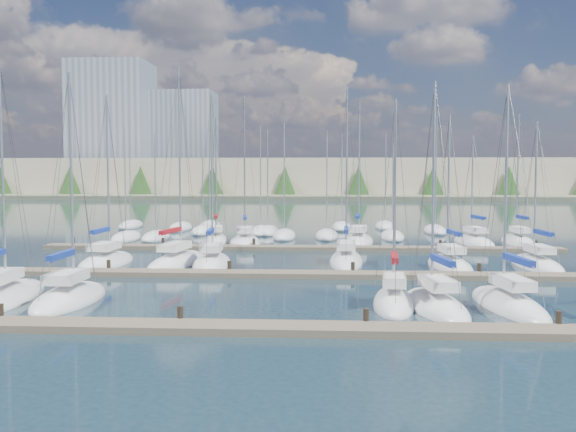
# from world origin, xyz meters

# --- Properties ---
(ground) EXTENTS (400.00, 400.00, 0.00)m
(ground) POSITION_xyz_m (0.00, 60.00, 0.00)
(ground) COLOR #1E323C
(ground) RESTS_ON ground
(dock_near) EXTENTS (44.00, 1.93, 1.10)m
(dock_near) POSITION_xyz_m (0.00, 2.01, 0.15)
(dock_near) COLOR #6B5E4C
(dock_near) RESTS_ON ground
(dock_mid) EXTENTS (44.00, 1.93, 1.10)m
(dock_mid) POSITION_xyz_m (0.00, 16.01, 0.15)
(dock_mid) COLOR #6B5E4C
(dock_mid) RESTS_ON ground
(dock_far) EXTENTS (44.00, 1.93, 1.10)m
(dock_far) POSITION_xyz_m (0.00, 30.01, 0.15)
(dock_far) COLOR #6B5E4C
(dock_far) RESTS_ON ground
(sailboat_e) EXTENTS (3.40, 7.50, 11.75)m
(sailboat_e) POSITION_xyz_m (7.57, 6.80, 0.19)
(sailboat_e) COLOR white
(sailboat_e) RESTS_ON ground
(sailboat_r) EXTENTS (2.34, 7.67, 12.68)m
(sailboat_r) POSITION_xyz_m (19.97, 35.84, 0.19)
(sailboat_r) COLOR white
(sailboat_r) RESTS_ON ground
(sailboat_b) EXTENTS (3.75, 9.88, 13.16)m
(sailboat_b) POSITION_xyz_m (-14.42, 7.38, 0.17)
(sailboat_b) COLOR white
(sailboat_b) RESTS_ON ground
(sailboat_d) EXTENTS (2.53, 6.60, 10.98)m
(sailboat_d) POSITION_xyz_m (5.64, 7.53, 0.19)
(sailboat_d) COLOR white
(sailboat_d) RESTS_ON ground
(sailboat_o) EXTENTS (3.78, 7.92, 14.30)m
(sailboat_o) POSITION_xyz_m (-5.19, 34.13, 0.19)
(sailboat_o) COLOR white
(sailboat_o) RESTS_ON ground
(sailboat_i) EXTENTS (3.87, 9.45, 14.85)m
(sailboat_i) POSITION_xyz_m (-8.41, 20.98, 0.19)
(sailboat_i) COLOR white
(sailboat_i) RESTS_ON ground
(sailboat_n) EXTENTS (2.92, 6.95, 12.45)m
(sailboat_n) POSITION_xyz_m (-8.00, 35.11, 0.21)
(sailboat_n) COLOR white
(sailboat_n) RESTS_ON ground
(sailboat_p) EXTENTS (3.65, 8.43, 13.85)m
(sailboat_p) POSITION_xyz_m (5.26, 35.74, 0.18)
(sailboat_p) COLOR white
(sailboat_p) RESTS_ON ground
(sailboat_j) EXTENTS (3.23, 7.72, 12.80)m
(sailboat_j) POSITION_xyz_m (-5.78, 20.38, 0.18)
(sailboat_j) COLOR white
(sailboat_j) RESTS_ON ground
(sailboat_l) EXTENTS (3.12, 7.52, 11.34)m
(sailboat_l) POSITION_xyz_m (10.83, 20.51, 0.18)
(sailboat_l) COLOR white
(sailboat_l) RESTS_ON ground
(sailboat_k) EXTENTS (2.69, 8.86, 13.35)m
(sailboat_k) POSITION_xyz_m (3.74, 22.47, 0.19)
(sailboat_k) COLOR white
(sailboat_k) RESTS_ON ground
(sailboat_q) EXTENTS (3.79, 7.52, 10.68)m
(sailboat_q) POSITION_xyz_m (15.82, 35.41, 0.17)
(sailboat_q) COLOR white
(sailboat_q) RESTS_ON ground
(sailboat_f) EXTENTS (3.21, 8.23, 11.65)m
(sailboat_f) POSITION_xyz_m (11.18, 7.31, 0.18)
(sailboat_f) COLOR white
(sailboat_f) RESTS_ON ground
(sailboat_h) EXTENTS (3.22, 7.72, 12.87)m
(sailboat_h) POSITION_xyz_m (-13.47, 20.62, 0.18)
(sailboat_h) COLOR white
(sailboat_h) RESTS_ON ground
(sailboat_c) EXTENTS (2.78, 7.38, 12.45)m
(sailboat_c) POSITION_xyz_m (-10.82, 7.54, 0.18)
(sailboat_c) COLOR white
(sailboat_c) RESTS_ON ground
(sailboat_m) EXTENTS (2.85, 7.76, 10.86)m
(sailboat_m) POSITION_xyz_m (16.88, 20.89, 0.18)
(sailboat_m) COLOR white
(sailboat_m) RESTS_ON ground
(distant_boats) EXTENTS (36.93, 20.75, 13.30)m
(distant_boats) POSITION_xyz_m (-4.34, 43.76, 0.29)
(distant_boats) COLOR #9EA0A5
(distant_boats) RESTS_ON ground
(shoreline) EXTENTS (400.00, 60.00, 38.00)m
(shoreline) POSITION_xyz_m (-13.29, 149.77, 7.44)
(shoreline) COLOR #666B51
(shoreline) RESTS_ON ground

